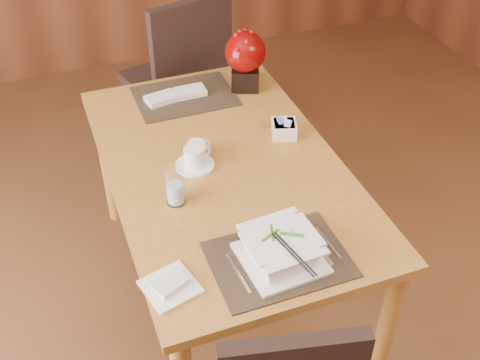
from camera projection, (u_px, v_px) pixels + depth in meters
name	position (u px, v px, depth m)	size (l,w,h in m)	color
dining_table	(225.00, 183.00, 2.45)	(0.90, 1.50, 0.75)	#A8702E
placemat_near	(279.00, 259.00, 1.99)	(0.45, 0.33, 0.01)	black
placemat_far	(185.00, 96.00, 2.79)	(0.45, 0.33, 0.01)	black
soup_setting	(281.00, 250.00, 1.96)	(0.27, 0.27, 0.10)	white
coffee_cup	(195.00, 158.00, 2.36)	(0.16, 0.16, 0.09)	white
water_glass	(175.00, 186.00, 2.17)	(0.07, 0.07, 0.16)	white
creamer_jug	(197.00, 150.00, 2.41)	(0.10, 0.10, 0.07)	white
sugar_caddy	(284.00, 129.00, 2.53)	(0.10, 0.10, 0.06)	white
berry_decor	(245.00, 57.00, 2.76)	(0.19, 0.19, 0.28)	black
napkins_far	(178.00, 94.00, 2.77)	(0.28, 0.10, 0.03)	silver
bread_plate	(170.00, 287.00, 1.90)	(0.16, 0.16, 0.01)	white
far_chair	(182.00, 73.00, 3.30)	(0.58, 0.58, 1.04)	black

